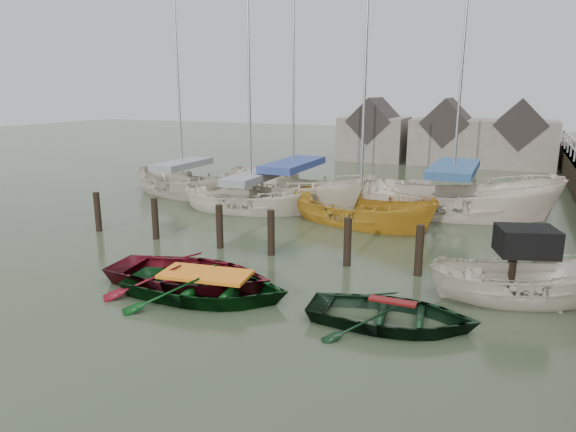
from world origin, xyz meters
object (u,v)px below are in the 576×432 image
at_px(sailboat_c, 360,223).
at_px(sailboat_e, 184,193).
at_px(rowboat_red, 190,286).
at_px(rowboat_dkgreen, 391,325).
at_px(sailboat_b, 293,202).
at_px(sailboat_d, 451,213).
at_px(sailboat_a, 251,209).
at_px(rowboat_green, 207,298).
at_px(motorboat, 521,296).

relative_size(sailboat_c, sailboat_e, 0.93).
relative_size(rowboat_red, sailboat_c, 0.45).
distance_m(rowboat_dkgreen, sailboat_b, 12.30).
relative_size(rowboat_dkgreen, sailboat_b, 0.28).
height_order(rowboat_red, sailboat_d, sailboat_d).
bearing_deg(sailboat_b, sailboat_a, 171.61).
xyz_separation_m(sailboat_d, sailboat_e, (-12.25, -0.89, 0.00)).
xyz_separation_m(rowboat_red, rowboat_green, (0.80, -0.47, 0.00)).
bearing_deg(sailboat_e, rowboat_green, -124.47).
xyz_separation_m(sailboat_a, sailboat_b, (1.03, 2.00, -0.00)).
distance_m(rowboat_dkgreen, sailboat_c, 8.64).
height_order(rowboat_green, sailboat_a, sailboat_a).
bearing_deg(rowboat_green, sailboat_a, 13.06).
relative_size(motorboat, sailboat_a, 0.43).
distance_m(sailboat_c, sailboat_d, 4.07).
xyz_separation_m(sailboat_a, sailboat_d, (7.69, 2.58, -0.01)).
bearing_deg(sailboat_c, rowboat_red, -179.01).
distance_m(motorboat, sailboat_a, 11.76).
xyz_separation_m(sailboat_a, sailboat_c, (4.73, -0.22, -0.05)).
relative_size(rowboat_green, sailboat_a, 0.39).
bearing_deg(rowboat_green, motorboat, -75.35).
height_order(sailboat_a, sailboat_b, sailboat_b).
xyz_separation_m(sailboat_b, sailboat_c, (3.70, -2.22, -0.05)).
height_order(rowboat_green, rowboat_dkgreen, rowboat_green).
height_order(rowboat_red, rowboat_dkgreen, rowboat_red).
xyz_separation_m(rowboat_dkgreen, motorboat, (2.52, 2.56, 0.10)).
relative_size(rowboat_dkgreen, motorboat, 0.78).
bearing_deg(sailboat_a, sailboat_c, -100.28).
xyz_separation_m(motorboat, sailboat_d, (-2.57, 8.33, -0.04)).
height_order(rowboat_red, rowboat_green, rowboat_red).
bearing_deg(sailboat_c, sailboat_a, 103.95).
bearing_deg(sailboat_c, sailboat_b, 75.63).
distance_m(rowboat_red, rowboat_green, 0.93).
relative_size(rowboat_green, sailboat_d, 0.30).
height_order(rowboat_dkgreen, sailboat_e, sailboat_e).
bearing_deg(motorboat, rowboat_dkgreen, 118.13).
bearing_deg(sailboat_e, rowboat_dkgreen, -110.91).
xyz_separation_m(rowboat_green, sailboat_b, (-2.28, 10.64, 0.06)).
relative_size(sailboat_a, sailboat_b, 0.82).
height_order(motorboat, sailboat_e, sailboat_e).
height_order(rowboat_red, motorboat, motorboat).
relative_size(rowboat_red, sailboat_a, 0.41).
relative_size(sailboat_b, sailboat_e, 1.24).
bearing_deg(sailboat_d, rowboat_green, 150.58).
xyz_separation_m(rowboat_green, sailboat_a, (-3.32, 8.64, 0.06)).
xyz_separation_m(motorboat, sailboat_e, (-14.82, 7.44, -0.03)).
relative_size(rowboat_red, rowboat_green, 1.07).
bearing_deg(sailboat_b, rowboat_red, -152.81).
bearing_deg(rowboat_red, motorboat, -78.27).
relative_size(rowboat_dkgreen, sailboat_e, 0.34).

